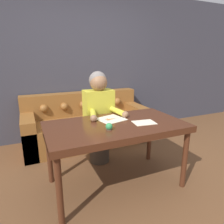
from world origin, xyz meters
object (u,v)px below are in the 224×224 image
dining_table (116,130)px  pin_cushion (109,127)px  person (99,117)px  scissors (112,119)px  couch (86,125)px

dining_table → pin_cushion: (-0.14, -0.14, 0.11)m
person → scissors: person is taller
couch → scissors: 1.25m
couch → scissors: (-0.01, -1.16, 0.45)m
couch → dining_table: bearing=-91.6°
couch → scissors: couch is taller
dining_table → couch: bearing=88.4°
dining_table → couch: size_ratio=0.73×
dining_table → couch: 1.38m
dining_table → person: (0.01, 0.58, -0.01)m
pin_cushion → dining_table: bearing=45.3°
person → scissors: (0.01, -0.42, 0.09)m
person → pin_cushion: (-0.15, -0.72, 0.12)m
scissors → pin_cushion: 0.35m
person → scissors: bearing=-88.6°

